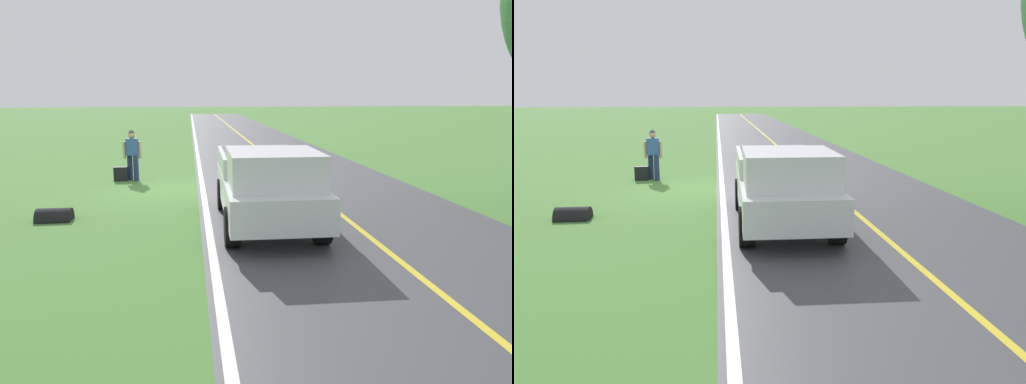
{
  "view_description": "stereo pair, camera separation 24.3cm",
  "coord_description": "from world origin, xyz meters",
  "views": [
    {
      "loc": [
        -0.52,
        15.77,
        2.97
      ],
      "look_at": [
        -1.74,
        6.62,
        1.15
      ],
      "focal_mm": 35.22,
      "sensor_mm": 36.0,
      "label": 1
    },
    {
      "loc": [
        -0.77,
        15.8,
        2.97
      ],
      "look_at": [
        -1.74,
        6.62,
        1.15
      ],
      "focal_mm": 35.22,
      "sensor_mm": 36.0,
      "label": 2
    }
  ],
  "objects": [
    {
      "name": "ground_plane",
      "position": [
        0.0,
        0.0,
        0.0
      ],
      "size": [
        200.0,
        200.0,
        0.0
      ],
      "primitive_type": "plane",
      "color": "#4C7F38"
    },
    {
      "name": "hitchhiker_walking",
      "position": [
        1.44,
        -1.88,
        0.98
      ],
      "size": [
        0.62,
        0.51,
        1.75
      ],
      "color": "navy",
      "rests_on": "ground"
    },
    {
      "name": "suitcase_carried",
      "position": [
        1.86,
        -1.79,
        0.24
      ],
      "size": [
        0.46,
        0.21,
        0.49
      ],
      "primitive_type": "cube",
      "rotation": [
        0.0,
        0.0,
        1.6
      ],
      "color": "black",
      "rests_on": "ground"
    },
    {
      "name": "pickup_truck_passing",
      "position": [
        -2.23,
        4.85,
        0.97
      ],
      "size": [
        2.16,
        5.43,
        1.82
      ],
      "color": "silver",
      "rests_on": "ground"
    },
    {
      "name": "road_surface",
      "position": [
        -4.23,
        0.0,
        0.0
      ],
      "size": [
        7.01,
        120.0,
        0.0
      ],
      "primitive_type": "cube",
      "color": "#47474C",
      "rests_on": "ground"
    },
    {
      "name": "drainage_culvert",
      "position": [
        2.71,
        3.66,
        0.0
      ],
      "size": [
        0.8,
        0.6,
        0.6
      ],
      "primitive_type": "cylinder",
      "rotation": [
        0.0,
        1.57,
        0.0
      ],
      "color": "black",
      "rests_on": "ground"
    },
    {
      "name": "lane_edge_line",
      "position": [
        -0.9,
        0.0,
        0.01
      ],
      "size": [
        0.16,
        117.6,
        0.0
      ],
      "primitive_type": "cube",
      "color": "silver",
      "rests_on": "ground"
    },
    {
      "name": "lane_centre_line",
      "position": [
        -4.23,
        0.0,
        0.01
      ],
      "size": [
        0.14,
        117.6,
        0.0
      ],
      "primitive_type": "cube",
      "color": "gold",
      "rests_on": "ground"
    }
  ]
}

